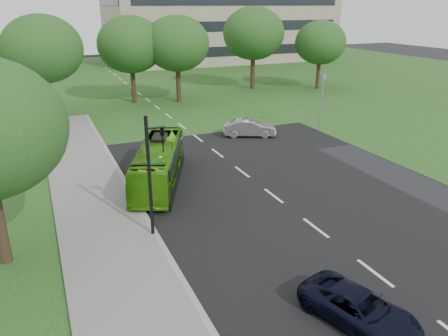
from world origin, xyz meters
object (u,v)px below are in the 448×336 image
(tree_park_c, at_px, (177,44))
(suv, at_px, (359,309))
(traffic_light, at_px, (153,168))
(tree_park_e, at_px, (320,43))
(tree_park_d, at_px, (253,33))
(sedan, at_px, (250,128))
(tree_park_a, at_px, (43,49))
(bus, at_px, (159,163))
(camera_pole, at_px, (322,95))
(tree_park_b, at_px, (130,45))

(tree_park_c, height_order, suv, tree_park_c)
(tree_park_c, bearing_deg, traffic_light, -109.90)
(tree_park_c, distance_m, tree_park_e, 18.28)
(tree_park_c, relative_size, tree_park_d, 0.92)
(tree_park_c, xyz_separation_m, sedan, (1.07, -14.85, -5.37))
(suv, relative_size, traffic_light, 0.73)
(tree_park_a, bearing_deg, traffic_light, -82.83)
(tree_park_e, bearing_deg, tree_park_a, -173.69)
(bus, xyz_separation_m, camera_pole, (15.21, 5.63, 1.77))
(tree_park_e, xyz_separation_m, camera_pole, (-11.19, -16.45, -2.56))
(sedan, bearing_deg, traffic_light, 163.01)
(traffic_light, bearing_deg, tree_park_e, 63.14)
(bus, bearing_deg, sedan, 58.93)
(traffic_light, bearing_deg, bus, 91.49)
(tree_park_a, xyz_separation_m, sedan, (14.13, -12.02, -5.54))
(suv, height_order, traffic_light, traffic_light)
(tree_park_a, height_order, suv, tree_park_a)
(tree_park_b, height_order, tree_park_d, tree_park_d)
(tree_park_d, relative_size, camera_pole, 2.10)
(sedan, relative_size, suv, 1.02)
(tree_park_d, bearing_deg, sedan, -117.51)
(sedan, xyz_separation_m, camera_pole, (6.00, -0.96, 2.31))
(tree_park_d, height_order, suv, tree_park_d)
(suv, bearing_deg, traffic_light, 101.47)
(tree_park_a, bearing_deg, bus, -75.19)
(sedan, bearing_deg, bus, 149.70)
(tree_park_c, bearing_deg, tree_park_d, 19.82)
(camera_pole, bearing_deg, tree_park_a, 143.63)
(tree_park_e, distance_m, sedan, 23.64)
(tree_park_a, distance_m, tree_park_b, 9.55)
(tree_park_a, relative_size, tree_park_d, 0.94)
(bus, relative_size, suv, 2.15)
(tree_park_e, height_order, camera_pole, tree_park_e)
(bus, bearing_deg, camera_pole, 43.65)
(tree_park_d, bearing_deg, bus, -126.82)
(tree_park_b, bearing_deg, tree_park_e, -2.06)
(tree_park_a, bearing_deg, tree_park_b, 26.68)
(tree_park_d, xyz_separation_m, tree_park_e, (7.42, -3.27, -1.05))
(tree_park_b, bearing_deg, tree_park_c, -17.82)
(tree_park_c, relative_size, tree_park_e, 1.09)
(bus, bearing_deg, traffic_light, -83.39)
(traffic_light, bearing_deg, tree_park_a, 115.40)
(tree_park_d, distance_m, suv, 43.35)
(tree_park_b, xyz_separation_m, tree_park_e, (22.79, -0.82, -0.45))
(traffic_light, bearing_deg, tree_park_d, 74.71)
(tree_park_b, distance_m, tree_park_c, 4.75)
(sedan, bearing_deg, tree_park_e, -23.88)
(tree_park_b, xyz_separation_m, tree_park_d, (15.37, 2.45, 0.60))
(camera_pole, bearing_deg, tree_park_e, 52.22)
(sedan, distance_m, camera_pole, 6.50)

